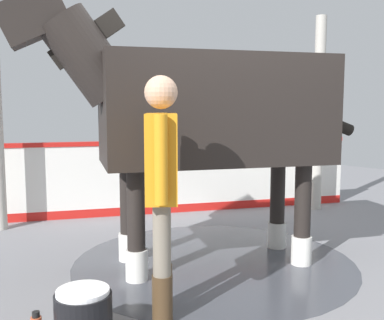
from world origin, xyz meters
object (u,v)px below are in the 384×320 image
handler (162,178)px  horse (204,112)px  wash_bucket (83,316)px  bottle_shampoo (95,307)px

handler → horse: bearing=70.7°
handler → wash_bucket: (-0.07, -0.63, -0.86)m
horse → bottle_shampoo: horse is taller
handler → bottle_shampoo: 1.06m
horse → handler: size_ratio=1.78×
horse → wash_bucket: size_ratio=8.30×
handler → bottle_shampoo: size_ratio=8.21×
horse → wash_bucket: bearing=46.4°
wash_bucket → bottle_shampoo: (-0.22, 0.23, -0.08)m
horse → bottle_shampoo: bearing=41.0°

